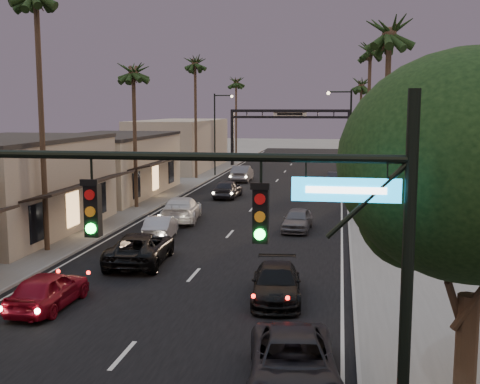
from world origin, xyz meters
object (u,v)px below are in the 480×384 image
(curbside_black, at_px, (276,283))
(oncoming_silver, at_px, (161,227))
(arch, at_px, (290,123))
(palm_ld, at_px, (195,59))
(palm_ra, at_px, (390,25))
(palm_rb, at_px, (370,46))
(corner_tree, at_px, (480,175))
(palm_far, at_px, (236,79))
(streetlight_left, at_px, (217,128))
(streetlight_right, at_px, (347,133))
(palm_lc, at_px, (133,66))
(curbside_near, at_px, (293,363))
(oncoming_red, at_px, (48,290))
(palm_rc, at_px, (362,81))
(oncoming_pickup, at_px, (141,248))
(traffic_signal, at_px, (299,242))

(curbside_black, bearing_deg, oncoming_silver, 122.50)
(arch, distance_m, curbside_black, 54.27)
(palm_ld, xyz_separation_m, palm_ra, (17.20, -31.00, -0.97))
(palm_rb, height_order, curbside_black, palm_rb)
(corner_tree, height_order, curbside_black, corner_tree)
(arch, distance_m, palm_ld, 18.61)
(palm_far, bearing_deg, streetlight_left, -86.05)
(corner_tree, xyz_separation_m, palm_ra, (-0.88, 16.55, 5.46))
(palm_rb, bearing_deg, corner_tree, -88.63)
(streetlight_right, relative_size, oncoming_silver, 2.17)
(streetlight_left, bearing_deg, arch, 60.03)
(streetlight_left, relative_size, palm_lc, 0.74)
(palm_ra, bearing_deg, palm_far, 107.38)
(arch, height_order, palm_far, palm_far)
(oncoming_silver, xyz_separation_m, curbside_near, (8.96, -17.39, 0.03))
(streetlight_right, bearing_deg, oncoming_red, -109.72)
(palm_lc, xyz_separation_m, palm_rc, (17.20, 28.00, 0.00))
(palm_ra, distance_m, oncoming_pickup, 16.15)
(palm_ra, bearing_deg, streetlight_left, 114.54)
(palm_ra, height_order, curbside_near, palm_ra)
(arch, xyz_separation_m, palm_far, (-8.30, 8.00, 5.91))
(palm_ra, bearing_deg, curbside_black, -119.96)
(streetlight_left, distance_m, palm_rb, 22.07)
(corner_tree, height_order, oncoming_red, corner_tree)
(palm_ra, relative_size, palm_far, 1.00)
(oncoming_red, xyz_separation_m, curbside_black, (8.33, 2.37, -0.04))
(traffic_signal, xyz_separation_m, palm_ld, (-14.29, 51.00, 7.33))
(palm_rb, bearing_deg, arch, 108.30)
(corner_tree, xyz_separation_m, curbside_black, (-5.43, 8.64, -5.31))
(palm_ra, xyz_separation_m, palm_far, (-16.90, 54.00, 0.00))
(palm_lc, distance_m, palm_ra, 20.99)
(palm_ld, bearing_deg, corner_tree, -69.19)
(streetlight_right, xyz_separation_m, palm_ld, (-15.52, 10.00, 7.09))
(palm_ld, bearing_deg, streetlight_left, 60.75)
(palm_ra, distance_m, palm_rc, 40.01)
(corner_tree, distance_m, palm_ra, 17.45)
(palm_rb, distance_m, curbside_black, 30.62)
(corner_tree, xyz_separation_m, palm_ld, (-18.08, 47.55, 6.44))
(palm_ra, xyz_separation_m, curbside_black, (-4.56, -7.91, -10.77))
(streetlight_left, bearing_deg, traffic_signal, -76.86)
(palm_lc, distance_m, oncoming_pickup, 19.06)
(streetlight_left, height_order, oncoming_silver, streetlight_left)
(traffic_signal, distance_m, palm_rc, 60.31)
(oncoming_silver, relative_size, curbside_black, 0.89)
(palm_rb, distance_m, palm_rc, 20.09)
(streetlight_right, distance_m, palm_rb, 7.35)
(traffic_signal, distance_m, palm_far, 75.58)
(palm_rc, bearing_deg, corner_tree, -89.11)
(streetlight_left, height_order, palm_ra, palm_ra)
(arch, relative_size, palm_rb, 1.07)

